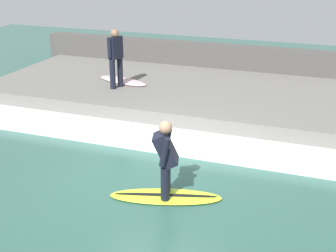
% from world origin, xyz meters
% --- Properties ---
extents(ground_plane, '(28.00, 28.00, 0.00)m').
position_xyz_m(ground_plane, '(0.00, 0.00, 0.00)').
color(ground_plane, '#2D564C').
extents(concrete_ledge, '(4.40, 12.19, 0.53)m').
position_xyz_m(concrete_ledge, '(4.12, 0.00, 0.27)').
color(concrete_ledge, '#66635E').
rests_on(concrete_ledge, ground_plane).
extents(back_wall, '(0.50, 12.80, 1.24)m').
position_xyz_m(back_wall, '(6.57, 0.00, 0.62)').
color(back_wall, '#474442').
rests_on(back_wall, ground_plane).
extents(wave_foam_crest, '(1.04, 11.58, 0.20)m').
position_xyz_m(wave_foam_crest, '(1.40, 0.00, 0.10)').
color(wave_foam_crest, white).
rests_on(wave_foam_crest, ground_plane).
extents(surfboard_riding, '(1.10, 2.05, 0.07)m').
position_xyz_m(surfboard_riding, '(-0.80, -0.54, 0.03)').
color(surfboard_riding, '#BFE02D').
rests_on(surfboard_riding, ground_plane).
extents(surfer_riding, '(0.52, 0.53, 1.38)m').
position_xyz_m(surfer_riding, '(-0.80, -0.54, 0.82)').
color(surfer_riding, black).
rests_on(surfer_riding, surfboard_riding).
extents(surfer_waiting_near, '(0.51, 0.33, 1.57)m').
position_xyz_m(surfer_waiting_near, '(3.41, 2.43, 1.41)').
color(surfer_waiting_near, black).
rests_on(surfer_waiting_near, concrete_ledge).
extents(surfboard_waiting_near, '(1.01, 1.73, 0.06)m').
position_xyz_m(surfboard_waiting_near, '(3.98, 2.52, 0.56)').
color(surfboard_waiting_near, beige).
rests_on(surfboard_waiting_near, concrete_ledge).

